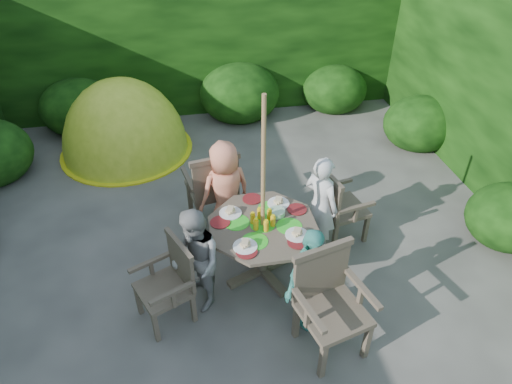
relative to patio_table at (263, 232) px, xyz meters
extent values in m
plane|color=#43413C|center=(-0.25, 0.65, -0.60)|extent=(60.00, 60.00, 0.00)
cube|color=black|center=(-0.25, 4.65, 0.65)|extent=(9.00, 1.00, 2.50)
cylinder|color=#42382B|center=(0.00, 0.00, -0.26)|extent=(0.12, 0.12, 0.67)
cube|color=#42382B|center=(0.00, 0.00, -0.57)|extent=(0.86, 0.43, 0.06)
cube|color=#42382B|center=(0.00, 0.00, -0.57)|extent=(0.43, 0.86, 0.06)
cylinder|color=#42382B|center=(0.00, 0.00, 0.09)|extent=(1.60, 1.60, 0.04)
cylinder|color=green|center=(-0.14, -0.25, 0.11)|extent=(0.28, 0.28, 0.00)
cylinder|color=green|center=(0.27, -0.08, 0.11)|extent=(0.28, 0.28, 0.00)
cylinder|color=green|center=(-0.27, 0.08, 0.11)|extent=(0.28, 0.28, 0.00)
cylinder|color=green|center=(0.13, 0.25, 0.11)|extent=(0.28, 0.28, 0.00)
cylinder|color=green|center=(0.00, 0.00, 0.11)|extent=(0.28, 0.28, 0.00)
cylinder|color=white|center=(0.24, 0.31, 0.12)|extent=(0.25, 0.25, 0.01)
cylinder|color=white|center=(-0.32, 0.24, 0.12)|extent=(0.25, 0.25, 0.01)
cylinder|color=white|center=(-0.24, -0.32, 0.12)|extent=(0.25, 0.25, 0.01)
cylinder|color=white|center=(0.31, -0.24, 0.12)|extent=(0.25, 0.25, 0.01)
cylinder|color=red|center=(0.42, 0.17, 0.12)|extent=(0.22, 0.22, 0.01)
cylinder|color=red|center=(-0.04, 0.45, 0.12)|extent=(0.22, 0.22, 0.01)
cylinder|color=red|center=(-0.45, 0.10, 0.12)|extent=(0.22, 0.22, 0.01)
cylinder|color=red|center=(-0.24, -0.39, 0.12)|extent=(0.22, 0.22, 0.01)
cylinder|color=red|center=(0.29, -0.35, 0.12)|extent=(0.22, 0.22, 0.01)
cylinder|color=green|center=(0.18, 0.13, 0.15)|extent=(0.18, 0.18, 0.06)
cylinder|color=olive|center=(0.00, 0.00, 0.50)|extent=(0.06, 0.06, 2.20)
cube|color=#42382B|center=(1.09, 0.45, -0.18)|extent=(0.58, 0.60, 0.05)
cube|color=#42382B|center=(1.34, 0.28, -0.39)|extent=(0.06, 0.06, 0.41)
cube|color=#42382B|center=(1.25, 0.71, -0.39)|extent=(0.06, 0.06, 0.41)
cube|color=#42382B|center=(0.92, 0.20, -0.39)|extent=(0.06, 0.06, 0.41)
cube|color=#42382B|center=(0.83, 0.62, -0.39)|extent=(0.06, 0.06, 0.41)
cube|color=#42382B|center=(0.85, 0.40, 0.09)|extent=(0.14, 0.51, 0.49)
cube|color=#42382B|center=(1.14, 0.20, 0.02)|extent=(0.49, 0.15, 0.04)
cube|color=#42382B|center=(1.03, 0.70, 0.02)|extent=(0.49, 0.15, 0.04)
cube|color=#42382B|center=(-1.09, -0.46, -0.20)|extent=(0.63, 0.64, 0.05)
cube|color=#42382B|center=(-1.37, -0.36, -0.40)|extent=(0.06, 0.06, 0.39)
cube|color=#42382B|center=(-1.19, -0.73, -0.40)|extent=(0.06, 0.06, 0.39)
cube|color=#42382B|center=(-0.99, -0.18, -0.40)|extent=(0.06, 0.06, 0.39)
cube|color=#42382B|center=(-0.82, -0.56, -0.40)|extent=(0.06, 0.06, 0.39)
cube|color=#42382B|center=(-0.89, -0.36, 0.06)|extent=(0.24, 0.46, 0.47)
cube|color=#42382B|center=(-1.20, -0.23, -0.01)|extent=(0.45, 0.24, 0.04)
cube|color=#42382B|center=(-0.99, -0.68, -0.01)|extent=(0.45, 0.24, 0.04)
cube|color=#42382B|center=(-0.46, 1.09, -0.13)|extent=(0.66, 0.64, 0.05)
cube|color=#42382B|center=(-0.27, 1.37, -0.37)|extent=(0.06, 0.06, 0.46)
cube|color=#42382B|center=(-0.74, 1.28, -0.37)|extent=(0.06, 0.06, 0.46)
cube|color=#42382B|center=(-0.18, 0.90, -0.37)|extent=(0.06, 0.06, 0.46)
cube|color=#42382B|center=(-0.65, 0.81, -0.37)|extent=(0.06, 0.06, 0.46)
cube|color=#42382B|center=(-0.41, 0.83, 0.16)|extent=(0.56, 0.15, 0.54)
cube|color=#42382B|center=(-0.18, 1.14, 0.09)|extent=(0.16, 0.55, 0.04)
cube|color=#42382B|center=(-0.74, 1.03, 0.09)|extent=(0.16, 0.55, 0.04)
cube|color=#42382B|center=(0.45, -1.09, -0.13)|extent=(0.69, 0.68, 0.05)
cube|color=#42382B|center=(0.28, -1.39, -0.37)|extent=(0.07, 0.07, 0.46)
cube|color=#42382B|center=(0.75, -1.26, -0.37)|extent=(0.07, 0.07, 0.46)
cube|color=#42382B|center=(0.15, -0.92, -0.37)|extent=(0.07, 0.07, 0.46)
cube|color=#42382B|center=(0.62, -0.80, -0.37)|extent=(0.07, 0.07, 0.46)
cube|color=#42382B|center=(0.38, -0.84, 0.17)|extent=(0.56, 0.19, 0.55)
cube|color=#42382B|center=(0.17, -1.17, 0.09)|extent=(0.19, 0.54, 0.04)
cube|color=#42382B|center=(0.73, -1.02, 0.09)|extent=(0.19, 0.54, 0.04)
imported|color=silver|center=(0.74, 0.31, 0.03)|extent=(0.51, 0.55, 1.27)
imported|color=gray|center=(-0.74, -0.31, 0.00)|extent=(0.59, 0.68, 1.20)
imported|color=#F08663|center=(-0.31, 0.74, 0.05)|extent=(0.74, 0.59, 1.31)
imported|color=#4EB8A6|center=(0.30, -0.74, 0.00)|extent=(0.73, 0.67, 1.20)
ellipsoid|color=#A8BE24|center=(-1.66, 3.05, -0.60)|extent=(2.29, 2.29, 2.40)
ellipsoid|color=black|center=(-1.53, 2.38, -0.60)|extent=(0.73, 0.47, 0.82)
cylinder|color=yellow|center=(-1.66, 3.05, -0.59)|extent=(2.10, 2.10, 0.03)
camera|label=1|loc=(-0.73, -3.63, 3.26)|focal=32.00mm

